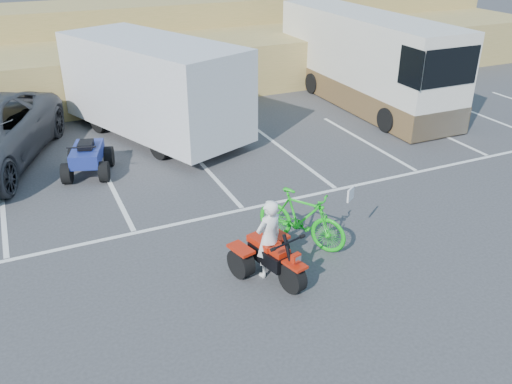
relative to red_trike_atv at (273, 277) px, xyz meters
name	(u,v)px	position (x,y,z in m)	size (l,w,h in m)	color
ground	(289,259)	(0.59, 0.45, 0.00)	(100.00, 100.00, 0.00)	#39393C
parking_stripes	(248,177)	(1.45, 4.52, 0.00)	(28.00, 5.16, 0.01)	white
grass_embankment	(123,49)	(0.59, 15.93, 1.42)	(40.00, 8.50, 3.10)	#9B8B46
red_trike_atv	(273,277)	(0.00, 0.00, 0.00)	(1.21, 1.62, 1.05)	#B61E0A
rider	(269,239)	(-0.04, 0.15, 0.83)	(0.61, 0.40, 1.67)	white
green_dirt_bike	(301,218)	(1.11, 0.90, 0.63)	(0.59, 2.10, 1.26)	#14BF19
cargo_trailer	(153,86)	(0.04, 8.80, 1.68)	(4.96, 7.18, 3.11)	silver
rv_motorhome	(363,66)	(8.29, 9.14, 1.43)	(2.38, 9.17, 3.29)	silver
quad_atv_blue	(90,174)	(-2.50, 6.59, 0.00)	(1.22, 1.64, 1.07)	navy
quad_atv_green	(178,139)	(0.55, 8.18, 0.00)	(1.00, 1.35, 0.88)	#155513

